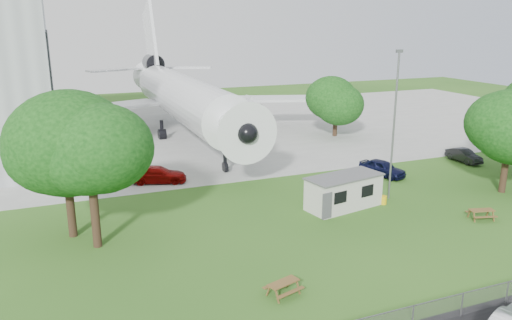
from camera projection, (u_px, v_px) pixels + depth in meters
name	position (u px, v px, depth m)	size (l,w,h in m)	color
ground	(343.00, 244.00, 33.01)	(160.00, 160.00, 0.00)	#447627
concrete_apron	(193.00, 131.00, 66.98)	(120.00, 46.00, 0.03)	#B7B7B2
airliner	(181.00, 95.00, 62.93)	(46.36, 47.73, 17.69)	white
site_cabin	(344.00, 192.00, 39.13)	(6.95, 3.83, 2.62)	beige
picnic_west	(283.00, 295.00, 26.83)	(1.80, 1.50, 0.76)	brown
picnic_east	(481.00, 219.00, 37.08)	(1.80, 1.50, 0.76)	brown
fence	(445.00, 320.00, 24.52)	(58.00, 0.04, 1.30)	gray
lamp_mast	(394.00, 128.00, 39.90)	(0.16, 0.16, 12.00)	slate
tree_west_big	(64.00, 149.00, 32.55)	(8.96, 8.96, 10.64)	#382619
tree_west_small	(89.00, 153.00, 30.93)	(7.36, 7.36, 9.98)	#382619
tree_east_front	(510.00, 131.00, 41.60)	(7.35, 7.35, 9.04)	#382619
tree_far_apron	(336.00, 101.00, 62.90)	(6.75, 6.75, 7.96)	#382619
car_ne_hatch	(382.00, 168.00, 47.29)	(1.82, 4.53, 1.55)	black
car_ne_sedan	(464.00, 156.00, 52.09)	(1.43, 4.09, 1.35)	black
car_apron_van	(158.00, 175.00, 45.35)	(2.09, 5.15, 1.49)	maroon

